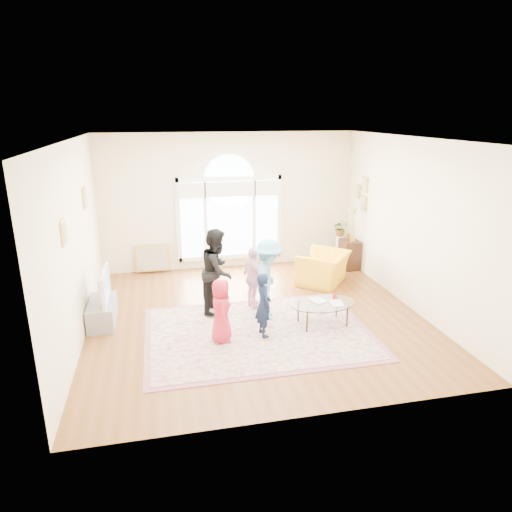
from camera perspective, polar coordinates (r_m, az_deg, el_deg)
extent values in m
plane|color=brown|center=(8.54, 0.04, -7.53)|extent=(6.00, 6.00, 0.00)
plane|color=beige|center=(10.88, -3.35, 6.80)|extent=(6.00, 0.00, 6.00)
plane|color=beige|center=(5.26, 7.05, -5.19)|extent=(6.00, 0.00, 6.00)
plane|color=beige|center=(7.94, -21.62, 1.55)|extent=(0.00, 6.00, 6.00)
plane|color=beige|center=(9.11, 18.86, 3.77)|extent=(0.00, 6.00, 6.00)
plane|color=white|center=(7.75, 0.04, 14.43)|extent=(6.00, 6.00, 0.00)
cube|color=white|center=(11.17, -3.20, -0.06)|extent=(2.50, 0.08, 0.10)
cube|color=white|center=(10.75, -3.37, 9.64)|extent=(2.50, 0.08, 0.10)
cube|color=white|center=(10.81, -9.70, 4.34)|extent=(0.10, 0.08, 2.00)
cube|color=white|center=(11.17, 2.93, 5.00)|extent=(0.10, 0.08, 2.00)
cube|color=#C6E2FF|center=(10.82, -7.98, 4.44)|extent=(0.55, 0.02, 1.80)
cube|color=#C6E2FF|center=(11.09, 1.31, 4.92)|extent=(0.55, 0.02, 1.80)
cube|color=#C6E2FF|center=(10.92, -3.28, 4.70)|extent=(1.10, 0.02, 1.80)
cylinder|color=#C6E2FF|center=(10.76, -3.36, 9.38)|extent=(1.20, 0.02, 1.20)
cube|color=white|center=(10.84, -6.33, 4.52)|extent=(0.07, 0.04, 1.80)
cube|color=white|center=(11.02, -0.26, 4.84)|extent=(0.07, 0.04, 1.80)
cube|color=white|center=(10.61, -8.10, 8.13)|extent=(0.65, 0.12, 0.35)
cube|color=white|center=(10.71, -3.28, 8.37)|extent=(1.20, 0.12, 0.35)
cube|color=white|center=(10.88, 1.43, 8.54)|extent=(0.65, 0.12, 0.35)
cube|color=tan|center=(9.09, -20.64, 6.79)|extent=(0.03, 0.34, 0.40)
cube|color=#ADA38E|center=(9.09, -20.53, 6.80)|extent=(0.01, 0.28, 0.34)
cube|color=tan|center=(6.99, -22.90, 2.73)|extent=(0.03, 0.30, 0.36)
cube|color=#ADA38E|center=(6.98, -22.76, 2.75)|extent=(0.01, 0.24, 0.30)
cube|color=tan|center=(10.79, 13.46, 8.69)|extent=(0.03, 0.28, 0.34)
cube|color=#ADA38E|center=(10.78, 13.38, 8.69)|extent=(0.01, 0.22, 0.28)
cube|color=tan|center=(10.86, 13.30, 6.44)|extent=(0.03, 0.28, 0.34)
cube|color=#ADA38E|center=(10.85, 13.22, 6.44)|extent=(0.01, 0.22, 0.28)
cube|color=tan|center=(11.13, 12.62, 7.91)|extent=(0.03, 0.26, 0.32)
cube|color=#ADA38E|center=(11.12, 12.53, 7.91)|extent=(0.01, 0.20, 0.26)
cube|color=#C2B793|center=(7.93, 0.25, -9.55)|extent=(3.60, 2.60, 0.02)
cube|color=#935665|center=(7.93, 0.25, -9.58)|extent=(3.80, 2.80, 0.01)
cube|color=gray|center=(8.64, -18.66, -6.69)|extent=(0.45, 1.00, 0.42)
imported|color=black|center=(8.46, -18.98, -3.63)|extent=(0.13, 0.99, 0.57)
cube|color=#698BE5|center=(8.45, -18.37, -3.59)|extent=(0.02, 0.81, 0.46)
ellipsoid|color=silver|center=(8.13, 8.37, -5.90)|extent=(1.22, 0.82, 0.02)
cylinder|color=black|center=(8.54, 10.04, -6.34)|extent=(0.03, 0.03, 0.40)
cylinder|color=black|center=(8.27, 5.30, -6.98)|extent=(0.03, 0.03, 0.40)
cylinder|color=black|center=(8.20, 11.33, -7.49)|extent=(0.03, 0.03, 0.40)
cylinder|color=black|center=(7.91, 6.41, -8.21)|extent=(0.03, 0.03, 0.40)
imported|color=#B2A58C|center=(8.11, 7.17, -5.74)|extent=(0.31, 0.35, 0.03)
imported|color=#B2A58C|center=(8.10, 9.31, -5.90)|extent=(0.25, 0.31, 0.02)
cylinder|color=red|center=(8.30, 9.79, -4.95)|extent=(0.07, 0.07, 0.12)
imported|color=yellow|center=(10.12, 8.43, -1.51)|extent=(1.42, 1.44, 0.70)
cube|color=black|center=(11.21, 11.59, 0.21)|extent=(0.40, 0.50, 0.70)
cylinder|color=black|center=(11.15, 11.54, -1.73)|extent=(0.20, 0.20, 0.02)
cylinder|color=gold|center=(10.95, 11.75, 1.55)|extent=(0.02, 0.02, 1.35)
cone|color=#CCB284|center=(10.78, 11.98, 5.26)|extent=(0.25, 0.25, 0.22)
cylinder|color=white|center=(11.56, 10.38, 0.81)|extent=(0.20, 0.20, 0.70)
imported|color=#33722D|center=(11.42, 10.53, 3.46)|extent=(0.40, 0.36, 0.40)
cube|color=tan|center=(11.07, -12.69, -2.00)|extent=(0.80, 0.14, 0.62)
imported|color=red|center=(7.46, -4.39, -6.81)|extent=(0.35, 0.53, 1.06)
imported|color=#121D38|center=(7.60, 0.93, -6.11)|extent=(0.31, 0.43, 1.10)
imported|color=black|center=(8.48, -4.86, -1.84)|extent=(0.86, 0.95, 1.59)
imported|color=#F9B5C8|center=(8.65, -0.32, -2.73)|extent=(0.46, 0.76, 1.21)
imported|color=#5EB4D6|center=(8.20, 1.53, -2.92)|extent=(0.82, 1.07, 1.47)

